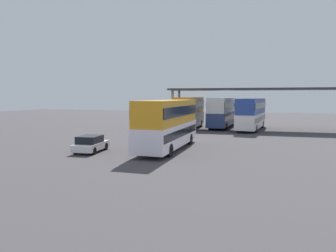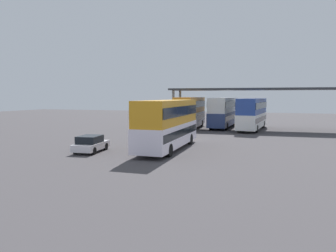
{
  "view_description": "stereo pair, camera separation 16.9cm",
  "coord_description": "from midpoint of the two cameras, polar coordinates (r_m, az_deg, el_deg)",
  "views": [
    {
      "loc": [
        8.72,
        -23.5,
        4.5
      ],
      "look_at": [
        0.02,
        2.24,
        2.0
      ],
      "focal_mm": 34.41,
      "sensor_mm": 36.0,
      "label": 1
    },
    {
      "loc": [
        8.88,
        -23.45,
        4.5
      ],
      "look_at": [
        0.02,
        2.24,
        2.0
      ],
      "focal_mm": 34.41,
      "sensor_mm": 36.0,
      "label": 2
    }
  ],
  "objects": [
    {
      "name": "double_decker_main",
      "position": [
        27.27,
        -0.17,
        0.62
      ],
      "size": [
        2.82,
        10.66,
        4.18
      ],
      "rotation": [
        0.0,
        0.0,
        1.59
      ],
      "color": "white",
      "rests_on": "ground_plane"
    },
    {
      "name": "double_decker_near_canopy",
      "position": [
        45.14,
        3.68,
        2.58
      ],
      "size": [
        2.96,
        10.54,
        4.38
      ],
      "rotation": [
        0.0,
        0.0,
        1.62
      ],
      "color": "white",
      "rests_on": "ground_plane"
    },
    {
      "name": "double_decker_mid_row",
      "position": [
        47.41,
        9.52,
        2.6
      ],
      "size": [
        2.71,
        10.82,
        4.31
      ],
      "rotation": [
        0.0,
        0.0,
        1.55
      ],
      "color": "navy",
      "rests_on": "ground_plane"
    },
    {
      "name": "parked_hatchback",
      "position": [
        26.85,
        -13.73,
        -3.09
      ],
      "size": [
        2.12,
        3.81,
        1.35
      ],
      "rotation": [
        0.0,
        0.0,
        1.68
      ],
      "color": "silver",
      "rests_on": "ground_plane"
    },
    {
      "name": "double_decker_far_right",
      "position": [
        44.9,
        14.44,
        2.3
      ],
      "size": [
        3.29,
        11.12,
        4.22
      ],
      "rotation": [
        0.0,
        0.0,
        1.49
      ],
      "color": "white",
      "rests_on": "ground_plane"
    },
    {
      "name": "ground_plane",
      "position": [
        25.47,
        -1.86,
        -4.92
      ],
      "size": [
        140.0,
        140.0,
        0.0
      ],
      "primitive_type": "plane",
      "color": "#444144"
    },
    {
      "name": "depot_canopy",
      "position": [
        45.55,
        15.4,
        6.02
      ],
      "size": [
        24.2,
        6.4,
        5.62
      ],
      "rotation": [
        0.0,
        0.0,
        0.05
      ],
      "color": "#33353A",
      "rests_on": "ground_plane"
    }
  ]
}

